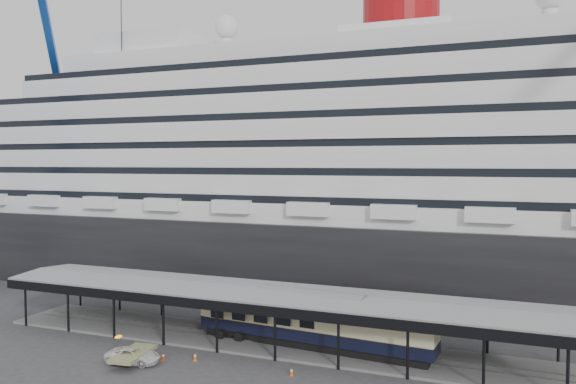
% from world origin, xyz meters
% --- Properties ---
extents(ground, '(200.00, 200.00, 0.00)m').
position_xyz_m(ground, '(0.00, 0.00, 0.00)').
color(ground, '#343436').
rests_on(ground, ground).
extents(cruise_ship, '(130.00, 30.00, 43.90)m').
position_xyz_m(cruise_ship, '(0.05, 32.00, 18.35)').
color(cruise_ship, black).
rests_on(cruise_ship, ground).
extents(platform_canopy, '(56.00, 9.18, 5.30)m').
position_xyz_m(platform_canopy, '(0.00, 5.00, 2.36)').
color(platform_canopy, slate).
rests_on(platform_canopy, ground).
extents(port_truck, '(5.00, 2.80, 1.32)m').
position_xyz_m(port_truck, '(-8.36, -4.17, 0.66)').
color(port_truck, silver).
rests_on(port_truck, ground).
extents(pullman_carriage, '(23.23, 4.93, 22.64)m').
position_xyz_m(pullman_carriage, '(4.93, 5.00, 2.74)').
color(pullman_carriage, black).
rests_on(pullman_carriage, ground).
extents(traffic_cone_left, '(0.45, 0.45, 0.66)m').
position_xyz_m(traffic_cone_left, '(-6.37, -2.58, 0.33)').
color(traffic_cone_left, red).
rests_on(traffic_cone_left, ground).
extents(traffic_cone_mid, '(0.48, 0.48, 0.74)m').
position_xyz_m(traffic_cone_mid, '(-3.64, -1.71, 0.37)').
color(traffic_cone_mid, '#E55A0C').
rests_on(traffic_cone_mid, ground).
extents(traffic_cone_right, '(0.43, 0.43, 0.67)m').
position_xyz_m(traffic_cone_right, '(5.49, -1.79, 0.33)').
color(traffic_cone_right, '#E0530C').
rests_on(traffic_cone_right, ground).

